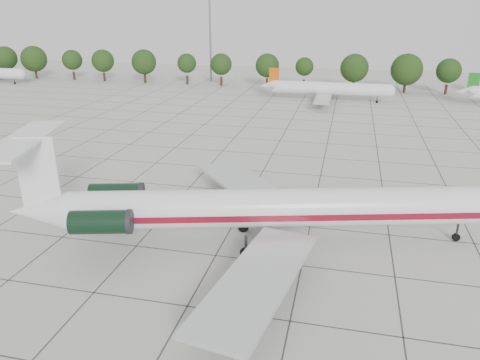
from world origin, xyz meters
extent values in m
plane|color=beige|center=(0.00, 0.00, 0.00)|extent=(260.00, 260.00, 0.00)
cube|color=#383838|center=(0.00, 15.00, 0.01)|extent=(170.00, 170.00, 0.02)
cylinder|color=silver|center=(5.32, -4.38, 3.85)|extent=(39.21, 13.88, 3.63)
cone|color=silver|center=(-16.46, -10.29, 3.85)|extent=(6.26, 4.95, 3.63)
cube|color=maroon|center=(4.84, -2.61, 3.58)|extent=(37.21, 10.15, 0.61)
cube|color=maroon|center=(5.80, -6.16, 3.58)|extent=(37.21, 10.15, 0.61)
cube|color=#B7BABC|center=(0.07, 4.46, 2.37)|extent=(14.52, 15.89, 0.33)
cube|color=#B7BABC|center=(5.26, -14.67, 2.37)|extent=(7.81, 17.14, 0.33)
cube|color=black|center=(-10.74, -6.17, 4.18)|extent=(2.71, 2.02, 0.28)
cylinder|color=black|center=(-10.94, -5.43, 4.18)|extent=(5.65, 3.40, 2.09)
cube|color=black|center=(-9.44, -10.95, 4.18)|extent=(2.71, 2.02, 0.28)
cylinder|color=black|center=(-9.24, -11.70, 4.18)|extent=(5.65, 3.40, 2.09)
cube|color=silver|center=(-15.93, -10.15, 7.71)|extent=(3.48, 1.22, 6.61)
cube|color=silver|center=(-16.68, -10.35, 10.79)|extent=(6.65, 13.62, 0.24)
cylinder|color=black|center=(22.33, 0.23, 1.05)|extent=(0.27, 0.27, 2.09)
cylinder|color=black|center=(22.33, 0.23, 0.39)|extent=(0.82, 0.50, 0.77)
cylinder|color=black|center=(1.38, -2.49, 1.43)|extent=(0.32, 0.32, 1.98)
cylinder|color=black|center=(1.38, -2.49, 0.55)|extent=(1.24, 0.93, 1.10)
cylinder|color=black|center=(2.88, -8.01, 1.43)|extent=(0.32, 0.32, 1.98)
cylinder|color=black|center=(2.88, -8.01, 0.55)|extent=(1.24, 0.93, 1.10)
cylinder|color=silver|center=(6.20, 69.36, 3.00)|extent=(27.20, 3.00, 3.00)
cube|color=#B7BABC|center=(5.20, 69.36, 1.80)|extent=(3.50, 27.20, 0.25)
cube|color=#C24E0B|center=(-7.24, 69.36, 5.60)|extent=(2.40, 0.25, 3.60)
cylinder|color=black|center=(5.20, 71.56, 0.40)|extent=(0.80, 0.45, 0.80)
cylinder|color=black|center=(5.20, 67.16, 0.40)|extent=(0.80, 0.45, 0.80)
cube|color=#176818|center=(38.15, 71.41, 5.60)|extent=(2.40, 0.25, 3.60)
cylinder|color=#332114|center=(-95.02, 85.00, 1.25)|extent=(0.70, 0.70, 2.50)
sphere|color=black|center=(-95.02, 85.00, 6.00)|extent=(7.14, 7.14, 7.14)
cylinder|color=#332114|center=(-84.83, 85.00, 1.25)|extent=(0.70, 0.70, 2.50)
sphere|color=black|center=(-84.83, 85.00, 6.00)|extent=(7.79, 7.79, 7.79)
cylinder|color=#332114|center=(-71.64, 85.00, 1.25)|extent=(0.70, 0.70, 2.50)
sphere|color=black|center=(-71.64, 85.00, 6.00)|extent=(5.94, 5.94, 5.94)
cylinder|color=#332114|center=(-61.45, 85.00, 1.25)|extent=(0.70, 0.70, 2.50)
sphere|color=black|center=(-61.45, 85.00, 6.00)|extent=(6.57, 6.57, 6.57)
cylinder|color=#332114|center=(-48.26, 85.00, 1.25)|extent=(0.70, 0.70, 2.50)
sphere|color=black|center=(-48.26, 85.00, 6.00)|extent=(7.15, 7.15, 7.15)
cylinder|color=#332114|center=(-35.07, 85.00, 1.25)|extent=(0.70, 0.70, 2.50)
sphere|color=black|center=(-35.07, 85.00, 6.00)|extent=(5.43, 5.43, 5.43)
cylinder|color=#332114|center=(-24.88, 85.00, 1.25)|extent=(0.70, 0.70, 2.50)
sphere|color=black|center=(-24.88, 85.00, 6.00)|extent=(5.99, 5.99, 5.99)
cylinder|color=#332114|center=(-11.69, 85.00, 1.25)|extent=(0.70, 0.70, 2.50)
sphere|color=black|center=(-11.69, 85.00, 6.00)|extent=(6.50, 6.50, 6.50)
cylinder|color=#332114|center=(-1.50, 85.00, 1.25)|extent=(0.70, 0.70, 2.50)
sphere|color=black|center=(-1.50, 85.00, 6.00)|extent=(4.93, 4.93, 4.93)
cylinder|color=#332114|center=(11.69, 85.00, 1.25)|extent=(0.70, 0.70, 2.50)
sphere|color=black|center=(11.69, 85.00, 6.00)|extent=(7.40, 7.40, 7.40)
cylinder|color=#332114|center=(24.88, 85.00, 1.25)|extent=(0.70, 0.70, 2.50)
sphere|color=black|center=(24.88, 85.00, 6.00)|extent=(8.08, 8.08, 8.08)
cylinder|color=#332114|center=(35.07, 85.00, 1.25)|extent=(0.70, 0.70, 2.50)
sphere|color=black|center=(35.07, 85.00, 6.00)|extent=(6.17, 6.17, 6.17)
cylinder|color=slate|center=(-30.00, 92.00, 12.50)|extent=(0.56, 0.56, 25.00)
camera|label=1|loc=(10.91, -44.68, 21.99)|focal=35.00mm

